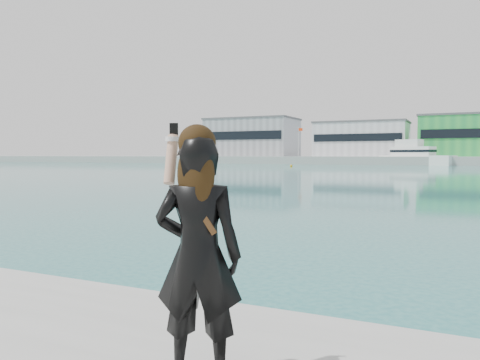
% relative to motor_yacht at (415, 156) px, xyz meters
% --- Properties ---
extents(far_quay, '(320.00, 40.00, 2.00)m').
position_rel_motor_yacht_xyz_m(far_quay, '(7.04, 16.09, -1.23)').
color(far_quay, '#9E9E99').
rests_on(far_quay, ground).
extents(warehouse_grey_left, '(26.52, 16.36, 11.50)m').
position_rel_motor_yacht_xyz_m(warehouse_grey_left, '(-47.96, 14.07, 5.53)').
color(warehouse_grey_left, gray).
rests_on(warehouse_grey_left, far_quay).
extents(warehouse_white, '(24.48, 15.35, 9.50)m').
position_rel_motor_yacht_xyz_m(warehouse_white, '(-14.96, 14.07, 4.53)').
color(warehouse_white, silver).
rests_on(warehouse_white, far_quay).
extents(flagpole_left, '(1.28, 0.16, 8.00)m').
position_rel_motor_yacht_xyz_m(flagpole_left, '(-30.86, 7.09, 4.30)').
color(flagpole_left, silver).
rests_on(flagpole_left, far_quay).
extents(motor_yacht, '(17.56, 10.76, 7.94)m').
position_rel_motor_yacht_xyz_m(motor_yacht, '(0.00, 0.00, 0.00)').
color(motor_yacht, white).
rests_on(motor_yacht, ground).
extents(buoy_far, '(0.50, 0.50, 0.50)m').
position_rel_motor_yacht_xyz_m(buoy_far, '(-21.74, -25.90, -2.23)').
color(buoy_far, '#EEA80C').
rests_on(buoy_far, ground).
extents(woman, '(0.72, 0.59, 1.82)m').
position_rel_motor_yacht_xyz_m(woman, '(7.75, -114.51, -0.51)').
color(woman, black).
rests_on(woman, near_quay).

